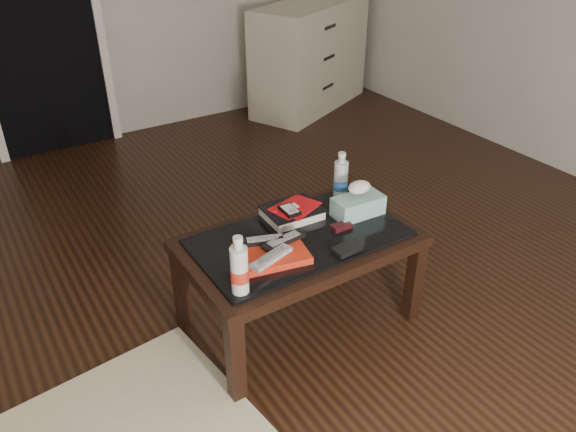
{
  "coord_description": "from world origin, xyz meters",
  "views": [
    {
      "loc": [
        -1.07,
        -1.84,
        1.77
      ],
      "look_at": [
        0.02,
        -0.12,
        0.55
      ],
      "focal_mm": 35.0,
      "sensor_mm": 36.0,
      "label": 1
    }
  ],
  "objects_px": {
    "coffee_table": "(299,249)",
    "tissue_box": "(358,206)",
    "textbook": "(292,212)",
    "water_bottle_right": "(341,176)",
    "dresser": "(310,56)",
    "water_bottle_left": "(239,265)"
  },
  "relations": [
    {
      "from": "coffee_table",
      "to": "tissue_box",
      "type": "xyz_separation_m",
      "value": [
        0.32,
        0.01,
        0.11
      ]
    },
    {
      "from": "textbook",
      "to": "tissue_box",
      "type": "height_order",
      "value": "tissue_box"
    },
    {
      "from": "coffee_table",
      "to": "dresser",
      "type": "relative_size",
      "value": 0.77
    },
    {
      "from": "coffee_table",
      "to": "tissue_box",
      "type": "relative_size",
      "value": 4.35
    },
    {
      "from": "water_bottle_right",
      "to": "water_bottle_left",
      "type": "bearing_deg",
      "value": -153.26
    },
    {
      "from": "water_bottle_left",
      "to": "tissue_box",
      "type": "xyz_separation_m",
      "value": [
        0.72,
        0.21,
        -0.07
      ]
    },
    {
      "from": "dresser",
      "to": "textbook",
      "type": "height_order",
      "value": "dresser"
    },
    {
      "from": "dresser",
      "to": "coffee_table",
      "type": "bearing_deg",
      "value": -150.08
    },
    {
      "from": "dresser",
      "to": "water_bottle_right",
      "type": "height_order",
      "value": "dresser"
    },
    {
      "from": "water_bottle_right",
      "to": "textbook",
      "type": "bearing_deg",
      "value": -175.39
    },
    {
      "from": "tissue_box",
      "to": "water_bottle_right",
      "type": "bearing_deg",
      "value": 84.37
    },
    {
      "from": "water_bottle_left",
      "to": "water_bottle_right",
      "type": "bearing_deg",
      "value": 26.74
    },
    {
      "from": "coffee_table",
      "to": "water_bottle_left",
      "type": "xyz_separation_m",
      "value": [
        -0.39,
        -0.2,
        0.18
      ]
    },
    {
      "from": "water_bottle_left",
      "to": "tissue_box",
      "type": "relative_size",
      "value": 1.03
    },
    {
      "from": "coffee_table",
      "to": "dresser",
      "type": "distance_m",
      "value": 2.93
    },
    {
      "from": "water_bottle_left",
      "to": "tissue_box",
      "type": "height_order",
      "value": "water_bottle_left"
    },
    {
      "from": "tissue_box",
      "to": "coffee_table",
      "type": "bearing_deg",
      "value": -175.43
    },
    {
      "from": "water_bottle_left",
      "to": "water_bottle_right",
      "type": "relative_size",
      "value": 1.0
    },
    {
      "from": "textbook",
      "to": "dresser",
      "type": "bearing_deg",
      "value": 56.84
    },
    {
      "from": "water_bottle_right",
      "to": "tissue_box",
      "type": "height_order",
      "value": "water_bottle_right"
    },
    {
      "from": "textbook",
      "to": "water_bottle_right",
      "type": "xyz_separation_m",
      "value": [
        0.29,
        0.02,
        0.1
      ]
    },
    {
      "from": "dresser",
      "to": "textbook",
      "type": "xyz_separation_m",
      "value": [
        -1.63,
        -2.24,
        0.03
      ]
    }
  ]
}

